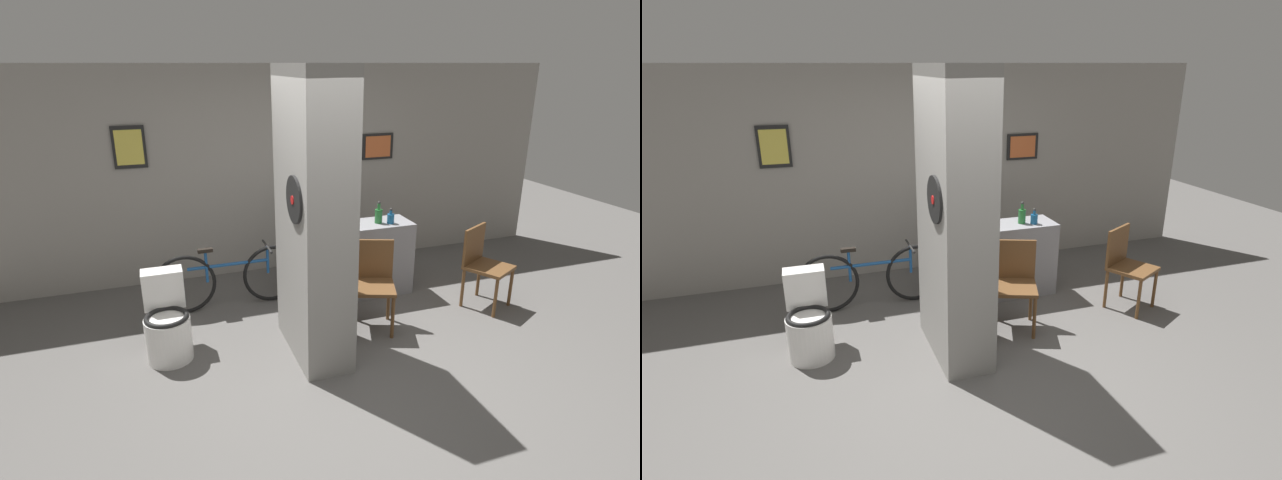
% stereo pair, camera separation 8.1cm
% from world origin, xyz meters
% --- Properties ---
extents(ground_plane, '(14.00, 14.00, 0.00)m').
position_xyz_m(ground_plane, '(0.00, 0.00, 0.00)').
color(ground_plane, '#5B5956').
extents(wall_back, '(8.00, 0.09, 2.60)m').
position_xyz_m(wall_back, '(-0.00, 2.63, 1.30)').
color(wall_back, gray).
rests_on(wall_back, ground_plane).
extents(pillar_center, '(0.47, 1.02, 2.60)m').
position_xyz_m(pillar_center, '(-0.10, 0.51, 1.30)').
color(pillar_center, gray).
rests_on(pillar_center, ground_plane).
extents(counter_shelf, '(1.41, 0.44, 0.86)m').
position_xyz_m(counter_shelf, '(0.70, 1.49, 0.43)').
color(counter_shelf, gray).
rests_on(counter_shelf, ground_plane).
extents(toilet, '(0.42, 0.58, 0.78)m').
position_xyz_m(toilet, '(-1.41, 0.84, 0.32)').
color(toilet, white).
rests_on(toilet, ground_plane).
extents(chair_near_pillar, '(0.56, 0.56, 0.90)m').
position_xyz_m(chair_near_pillar, '(0.61, 0.75, 0.51)').
color(chair_near_pillar, brown).
rests_on(chair_near_pillar, ground_plane).
extents(chair_by_doorway, '(0.59, 0.59, 0.90)m').
position_xyz_m(chair_by_doorway, '(1.98, 0.79, 0.51)').
color(chair_by_doorway, brown).
rests_on(chair_by_doorway, ground_plane).
extents(bicycle, '(1.64, 0.42, 0.72)m').
position_xyz_m(bicycle, '(-0.70, 1.65, 0.35)').
color(bicycle, black).
rests_on(bicycle, ground_plane).
extents(bottle_tall, '(0.09, 0.09, 0.26)m').
position_xyz_m(bottle_tall, '(1.01, 1.47, 0.96)').
color(bottle_tall, '#267233').
rests_on(bottle_tall, counter_shelf).
extents(bottle_short, '(0.08, 0.08, 0.18)m').
position_xyz_m(bottle_short, '(1.13, 1.41, 0.93)').
color(bottle_short, '#19598C').
rests_on(bottle_short, counter_shelf).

